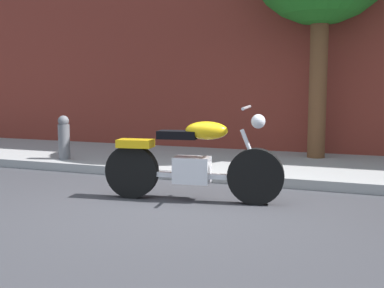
% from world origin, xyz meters
% --- Properties ---
extents(ground_plane, '(60.00, 60.00, 0.00)m').
position_xyz_m(ground_plane, '(0.00, 0.00, 0.00)').
color(ground_plane, '#38383D').
extents(sidewalk, '(25.60, 2.82, 0.14)m').
position_xyz_m(sidewalk, '(0.00, 3.04, 0.07)').
color(sidewalk, '#9B9B9B').
rests_on(sidewalk, ground).
extents(motorcycle, '(2.23, 0.70, 1.17)m').
position_xyz_m(motorcycle, '(0.01, 0.49, 0.47)').
color(motorcycle, black).
rests_on(motorcycle, ground).
extents(fire_hydrant, '(0.20, 0.20, 0.91)m').
position_xyz_m(fire_hydrant, '(-2.99, 2.05, 0.46)').
color(fire_hydrant, slate).
rests_on(fire_hydrant, ground).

